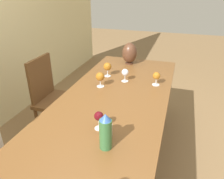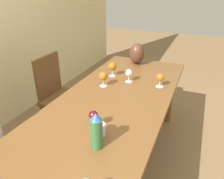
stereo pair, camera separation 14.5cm
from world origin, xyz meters
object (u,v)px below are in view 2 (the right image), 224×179
object	(u,v)px
wine_glass_1	(103,76)
chair_far	(60,94)
water_bottle	(96,131)
vase	(137,54)
wine_glass_2	(93,116)
wine_glass_3	(129,73)
wine_glass_0	(112,67)
water_tumbler	(100,130)
wine_glass_7	(160,78)

from	to	relation	value
wine_glass_1	chair_far	distance (m)	0.71
water_bottle	vase	world-z (taller)	vase
wine_glass_2	wine_glass_3	bearing A→B (deg)	2.59
wine_glass_0	water_bottle	bearing A→B (deg)	-161.69
water_bottle	chair_far	distance (m)	1.34
water_bottle	chair_far	bearing A→B (deg)	46.09
vase	wine_glass_1	bearing A→B (deg)	171.58
wine_glass_0	vase	bearing A→B (deg)	-15.52
water_bottle	wine_glass_1	distance (m)	0.83
water_tumbler	vase	distance (m)	1.38
water_tumbler	vase	size ratio (longest dim) A/B	0.33
wine_glass_0	chair_far	xyz separation A→B (m)	(-0.13, 0.59, -0.36)
vase	wine_glass_3	distance (m)	0.52
wine_glass_0	wine_glass_3	distance (m)	0.21
water_bottle	wine_glass_0	distance (m)	1.08
wine_glass_0	wine_glass_7	size ratio (longest dim) A/B	1.14
water_tumbler	wine_glass_0	xyz separation A→B (m)	(0.92, 0.31, 0.06)
water_tumbler	chair_far	xyz separation A→B (m)	(0.79, 0.90, -0.30)
water_bottle	wine_glass_7	size ratio (longest dim) A/B	1.79
water_bottle	wine_glass_3	xyz separation A→B (m)	(0.95, 0.14, -0.02)
water_bottle	wine_glass_7	bearing A→B (deg)	-9.48
wine_glass_1	wine_glass_7	xyz separation A→B (m)	(0.19, -0.48, -0.01)
wine_glass_7	water_tumbler	bearing A→B (deg)	167.41
water_tumbler	wine_glass_7	xyz separation A→B (m)	(0.86, -0.19, 0.05)
wine_glass_1	wine_glass_0	bearing A→B (deg)	4.10
wine_glass_1	wine_glass_2	distance (m)	0.65
water_bottle	water_tumbler	bearing A→B (deg)	17.30
water_tumbler	wine_glass_0	size ratio (longest dim) A/B	0.58
water_bottle	wine_glass_2	xyz separation A→B (m)	(0.16, 0.10, -0.02)
water_tumbler	wine_glass_2	distance (m)	0.10
wine_glass_1	wine_glass_2	size ratio (longest dim) A/B	1.09
wine_glass_0	wine_glass_1	distance (m)	0.26
water_tumbler	wine_glass_0	bearing A→B (deg)	18.43
wine_glass_2	wine_glass_0	bearing A→B (deg)	15.32
wine_glass_0	wine_glass_7	xyz separation A→B (m)	(-0.07, -0.50, -0.01)
water_tumbler	wine_glass_2	size ratio (longest dim) A/B	0.66
water_bottle	wine_glass_3	world-z (taller)	water_bottle
water_tumbler	wine_glass_1	distance (m)	0.73
water_tumbler	wine_glass_3	world-z (taller)	wine_glass_3
vase	wine_glass_3	xyz separation A→B (m)	(-0.51, -0.08, -0.04)
water_bottle	wine_glass_0	xyz separation A→B (m)	(1.03, 0.34, -0.01)
wine_glass_0	wine_glass_1	size ratio (longest dim) A/B	1.04
water_bottle	wine_glass_2	size ratio (longest dim) A/B	1.80
wine_glass_2	wine_glass_3	xyz separation A→B (m)	(0.79, 0.04, -0.00)
vase	wine_glass_1	size ratio (longest dim) A/B	1.81
water_bottle	wine_glass_1	world-z (taller)	water_bottle
wine_glass_7	wine_glass_1	bearing A→B (deg)	111.75
wine_glass_3	water_bottle	bearing A→B (deg)	-171.76
chair_far	wine_glass_1	bearing A→B (deg)	-101.61
vase	wine_glass_7	world-z (taller)	vase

